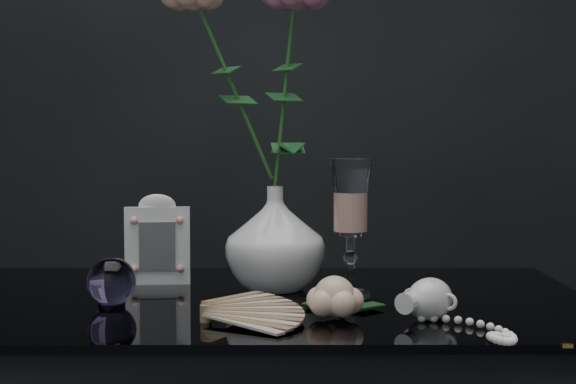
{
  "coord_description": "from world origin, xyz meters",
  "views": [
    {
      "loc": [
        0.07,
        -1.26,
        1.01
      ],
      "look_at": [
        0.07,
        0.05,
        0.92
      ],
      "focal_mm": 55.0,
      "sensor_mm": 36.0,
      "label": 1
    }
  ],
  "objects_px": {
    "wine_glass": "(350,228)",
    "paperweight": "(111,282)",
    "pearl_jar": "(430,297)",
    "vase": "(275,238)",
    "loose_rose": "(334,297)",
    "picture_frame": "(157,239)"
  },
  "relations": [
    {
      "from": "paperweight",
      "to": "pearl_jar",
      "type": "xyz_separation_m",
      "value": [
        0.44,
        -0.09,
        -0.01
      ]
    },
    {
      "from": "wine_glass",
      "to": "pearl_jar",
      "type": "xyz_separation_m",
      "value": [
        0.09,
        -0.17,
        -0.07
      ]
    },
    {
      "from": "loose_rose",
      "to": "pearl_jar",
      "type": "height_order",
      "value": "pearl_jar"
    },
    {
      "from": "vase",
      "to": "wine_glass",
      "type": "distance_m",
      "value": 0.13
    },
    {
      "from": "wine_glass",
      "to": "paperweight",
      "type": "relative_size",
      "value": 2.97
    },
    {
      "from": "paperweight",
      "to": "vase",
      "type": "bearing_deg",
      "value": 28.27
    },
    {
      "from": "paperweight",
      "to": "wine_glass",
      "type": "bearing_deg",
      "value": 12.36
    },
    {
      "from": "wine_glass",
      "to": "picture_frame",
      "type": "bearing_deg",
      "value": 161.48
    },
    {
      "from": "picture_frame",
      "to": "pearl_jar",
      "type": "distance_m",
      "value": 0.49
    },
    {
      "from": "wine_glass",
      "to": "picture_frame",
      "type": "distance_m",
      "value": 0.33
    },
    {
      "from": "vase",
      "to": "loose_rose",
      "type": "height_order",
      "value": "vase"
    },
    {
      "from": "wine_glass",
      "to": "pearl_jar",
      "type": "distance_m",
      "value": 0.21
    },
    {
      "from": "wine_glass",
      "to": "paperweight",
      "type": "height_order",
      "value": "wine_glass"
    },
    {
      "from": "picture_frame",
      "to": "wine_glass",
      "type": "bearing_deg",
      "value": -22.85
    },
    {
      "from": "loose_rose",
      "to": "pearl_jar",
      "type": "xyz_separation_m",
      "value": [
        0.13,
        -0.0,
        0.0
      ]
    },
    {
      "from": "loose_rose",
      "to": "vase",
      "type": "bearing_deg",
      "value": 103.78
    },
    {
      "from": "pearl_jar",
      "to": "wine_glass",
      "type": "bearing_deg",
      "value": 157.42
    },
    {
      "from": "paperweight",
      "to": "loose_rose",
      "type": "xyz_separation_m",
      "value": [
        0.31,
        -0.09,
        -0.01
      ]
    },
    {
      "from": "vase",
      "to": "pearl_jar",
      "type": "height_order",
      "value": "vase"
    },
    {
      "from": "vase",
      "to": "loose_rose",
      "type": "bearing_deg",
      "value": -69.13
    },
    {
      "from": "picture_frame",
      "to": "paperweight",
      "type": "relative_size",
      "value": 2.11
    },
    {
      "from": "picture_frame",
      "to": "loose_rose",
      "type": "relative_size",
      "value": 0.87
    }
  ]
}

